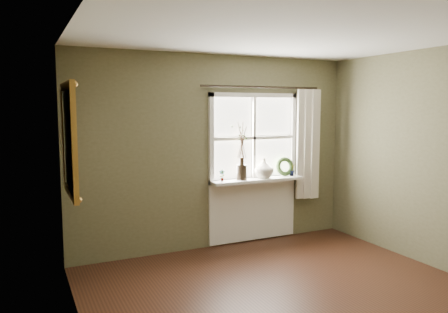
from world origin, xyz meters
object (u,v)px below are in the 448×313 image
Objects in this scene: dark_jug at (242,172)px; wreath at (285,169)px; cream_vase at (264,168)px; gilt_mirror at (68,139)px.

wreath reaches higher than dark_jug.
dark_jug is 0.75× the size of cream_vase.
cream_vase is 1.00× the size of wreath.
gilt_mirror is at bearing -164.38° from wreath.
wreath is (0.37, 0.04, -0.03)m from cream_vase.
cream_vase reaches higher than wreath.
dark_jug is 0.75× the size of wreath.
cream_vase is 0.24× the size of gilt_mirror.
gilt_mirror reaches higher than cream_vase.
gilt_mirror is at bearing -168.57° from cream_vase.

